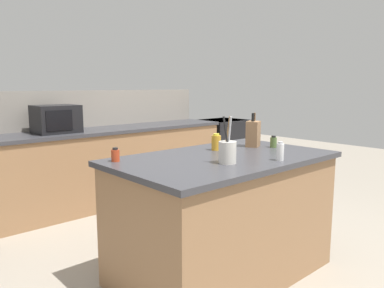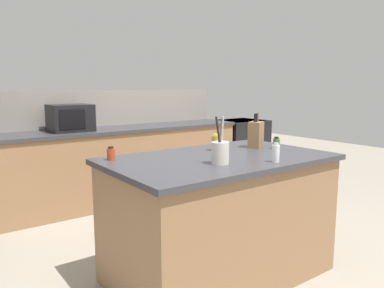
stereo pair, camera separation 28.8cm
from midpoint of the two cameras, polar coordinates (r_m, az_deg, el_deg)
name	(u,v)px [view 2 (the right image)]	position (r m, az deg, el deg)	size (l,w,h in m)	color
ground_plane	(218,275)	(3.11, 6.87, -19.20)	(14.00, 14.00, 0.00)	gray
back_counter_run	(125,164)	(4.83, -8.48, -3.02)	(3.16, 0.66, 0.94)	#936B47
wall_backsplash	(113,108)	(5.01, -10.36, 5.44)	(3.12, 0.03, 0.46)	gray
kitchen_island	(219,217)	(2.92, 7.04, -11.00)	(1.68, 1.01, 0.94)	#936B47
range_oven	(240,149)	(6.01, 8.63, -0.71)	(0.76, 0.65, 0.92)	black
microwave	(70,118)	(4.47, -16.31, 3.83)	(0.46, 0.39, 0.31)	black
knife_block	(256,134)	(3.23, 12.24, 1.43)	(0.16, 0.15, 0.29)	#936B47
utensil_crock	(220,152)	(2.52, 7.58, -1.23)	(0.12, 0.12, 0.32)	beige
honey_jar	(216,143)	(3.03, 6.43, 0.16)	(0.08, 0.08, 0.14)	gold
salt_shaker	(276,153)	(2.66, 15.71, -1.38)	(0.05, 0.05, 0.13)	silver
spice_jar_oregano	(276,143)	(3.22, 15.24, 0.10)	(0.06, 0.06, 0.10)	#567038
spice_jar_paprika	(111,154)	(2.67, -9.26, -1.50)	(0.06, 0.06, 0.10)	#B73D1E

